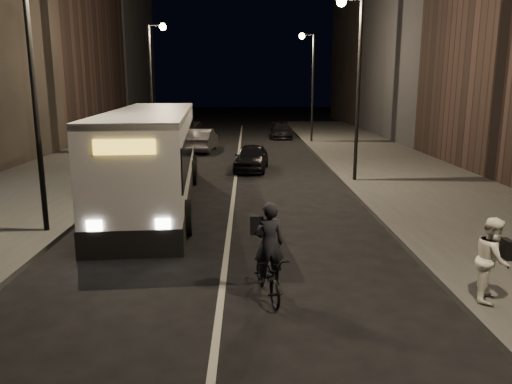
{
  "coord_description": "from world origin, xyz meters",
  "views": [
    {
      "loc": [
        0.58,
        -10.85,
        4.55
      ],
      "look_at": [
        0.83,
        3.2,
        1.5
      ],
      "focal_mm": 35.0,
      "sensor_mm": 36.0,
      "label": 1
    }
  ],
  "objects_px": {
    "streetlight_right_mid": "(353,65)",
    "streetlight_right_far": "(309,73)",
    "car_near": "(251,157)",
    "car_mid": "(202,140)",
    "streetlight_left_far": "(154,71)",
    "cyclist_on_bicycle": "(268,266)",
    "pedestrian_woman": "(492,259)",
    "car_far": "(281,131)",
    "streetlight_left_near": "(40,55)",
    "city_bus": "(153,152)"
  },
  "relations": [
    {
      "from": "pedestrian_woman",
      "to": "car_mid",
      "type": "relative_size",
      "value": 0.37
    },
    {
      "from": "streetlight_left_near",
      "to": "pedestrian_woman",
      "type": "height_order",
      "value": "streetlight_left_near"
    },
    {
      "from": "car_near",
      "to": "streetlight_right_far",
      "type": "bearing_deg",
      "value": 76.17
    },
    {
      "from": "car_far",
      "to": "city_bus",
      "type": "bearing_deg",
      "value": -104.34
    },
    {
      "from": "streetlight_left_far",
      "to": "car_far",
      "type": "distance_m",
      "value": 14.1
    },
    {
      "from": "streetlight_right_mid",
      "to": "car_mid",
      "type": "distance_m",
      "value": 14.55
    },
    {
      "from": "streetlight_right_far",
      "to": "streetlight_left_near",
      "type": "xyz_separation_m",
      "value": [
        -10.66,
        -24.0,
        0.0
      ]
    },
    {
      "from": "streetlight_right_far",
      "to": "streetlight_left_far",
      "type": "xyz_separation_m",
      "value": [
        -10.66,
        -6.0,
        0.0
      ]
    },
    {
      "from": "streetlight_right_far",
      "to": "car_far",
      "type": "height_order",
      "value": "streetlight_right_far"
    },
    {
      "from": "car_mid",
      "to": "cyclist_on_bicycle",
      "type": "bearing_deg",
      "value": 102.86
    },
    {
      "from": "streetlight_left_near",
      "to": "car_near",
      "type": "height_order",
      "value": "streetlight_left_near"
    },
    {
      "from": "city_bus",
      "to": "car_near",
      "type": "bearing_deg",
      "value": 57.0
    },
    {
      "from": "streetlight_left_near",
      "to": "car_far",
      "type": "bearing_deg",
      "value": 72.45
    },
    {
      "from": "streetlight_right_far",
      "to": "cyclist_on_bicycle",
      "type": "distance_m",
      "value": 29.44
    },
    {
      "from": "streetlight_right_far",
      "to": "car_mid",
      "type": "height_order",
      "value": "streetlight_right_far"
    },
    {
      "from": "cyclist_on_bicycle",
      "to": "car_far",
      "type": "relative_size",
      "value": 0.49
    },
    {
      "from": "car_near",
      "to": "pedestrian_woman",
      "type": "bearing_deg",
      "value": -67.84
    },
    {
      "from": "city_bus",
      "to": "car_mid",
      "type": "relative_size",
      "value": 2.83
    },
    {
      "from": "city_bus",
      "to": "pedestrian_woman",
      "type": "height_order",
      "value": "city_bus"
    },
    {
      "from": "streetlight_left_far",
      "to": "car_far",
      "type": "relative_size",
      "value": 1.84
    },
    {
      "from": "streetlight_left_far",
      "to": "city_bus",
      "type": "xyz_separation_m",
      "value": [
        2.26,
        -13.59,
        -3.41
      ]
    },
    {
      "from": "streetlight_right_far",
      "to": "car_mid",
      "type": "distance_m",
      "value": 10.24
    },
    {
      "from": "car_mid",
      "to": "city_bus",
      "type": "bearing_deg",
      "value": 92.41
    },
    {
      "from": "city_bus",
      "to": "streetlight_left_far",
      "type": "bearing_deg",
      "value": 94.75
    },
    {
      "from": "city_bus",
      "to": "car_near",
      "type": "height_order",
      "value": "city_bus"
    },
    {
      "from": "streetlight_right_far",
      "to": "cyclist_on_bicycle",
      "type": "height_order",
      "value": "streetlight_right_far"
    },
    {
      "from": "car_mid",
      "to": "pedestrian_woman",
      "type": "bearing_deg",
      "value": 112.76
    },
    {
      "from": "streetlight_left_far",
      "to": "pedestrian_woman",
      "type": "xyz_separation_m",
      "value": [
        10.93,
        -23.24,
        -4.32
      ]
    },
    {
      "from": "streetlight_left_near",
      "to": "car_mid",
      "type": "xyz_separation_m",
      "value": [
        2.78,
        19.33,
        -4.58
      ]
    },
    {
      "from": "streetlight_left_near",
      "to": "car_near",
      "type": "xyz_separation_m",
      "value": [
        6.13,
        11.61,
        -4.66
      ]
    },
    {
      "from": "streetlight_right_far",
      "to": "pedestrian_woman",
      "type": "distance_m",
      "value": 29.56
    },
    {
      "from": "streetlight_left_far",
      "to": "car_far",
      "type": "bearing_deg",
      "value": 48.33
    },
    {
      "from": "car_mid",
      "to": "car_far",
      "type": "distance_m",
      "value": 10.51
    },
    {
      "from": "car_near",
      "to": "car_mid",
      "type": "height_order",
      "value": "car_mid"
    },
    {
      "from": "streetlight_right_mid",
      "to": "streetlight_left_near",
      "type": "distance_m",
      "value": 13.33
    },
    {
      "from": "car_near",
      "to": "city_bus",
      "type": "bearing_deg",
      "value": -112.05
    },
    {
      "from": "car_mid",
      "to": "streetlight_right_far",
      "type": "bearing_deg",
      "value": -144.97
    },
    {
      "from": "car_far",
      "to": "streetlight_right_mid",
      "type": "bearing_deg",
      "value": -83.45
    },
    {
      "from": "car_near",
      "to": "streetlight_left_far",
      "type": "bearing_deg",
      "value": 140.06
    },
    {
      "from": "streetlight_right_mid",
      "to": "streetlight_right_far",
      "type": "height_order",
      "value": "same"
    },
    {
      "from": "pedestrian_woman",
      "to": "cyclist_on_bicycle",
      "type": "bearing_deg",
      "value": 107.63
    },
    {
      "from": "streetlight_right_mid",
      "to": "city_bus",
      "type": "height_order",
      "value": "streetlight_right_mid"
    },
    {
      "from": "car_mid",
      "to": "streetlight_left_far",
      "type": "bearing_deg",
      "value": 30.05
    },
    {
      "from": "city_bus",
      "to": "car_mid",
      "type": "height_order",
      "value": "city_bus"
    },
    {
      "from": "streetlight_right_mid",
      "to": "car_near",
      "type": "distance_m",
      "value": 7.44
    },
    {
      "from": "streetlight_right_far",
      "to": "cyclist_on_bicycle",
      "type": "xyz_separation_m",
      "value": [
        -4.31,
        -28.75,
        -4.64
      ]
    },
    {
      "from": "pedestrian_woman",
      "to": "city_bus",
      "type": "bearing_deg",
      "value": 65.69
    },
    {
      "from": "streetlight_right_mid",
      "to": "city_bus",
      "type": "xyz_separation_m",
      "value": [
        -8.41,
        -3.59,
        -3.41
      ]
    },
    {
      "from": "streetlight_left_far",
      "to": "cyclist_on_bicycle",
      "type": "xyz_separation_m",
      "value": [
        6.36,
        -22.75,
        -4.64
      ]
    },
    {
      "from": "streetlight_left_far",
      "to": "pedestrian_woman",
      "type": "distance_m",
      "value": 26.05
    }
  ]
}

